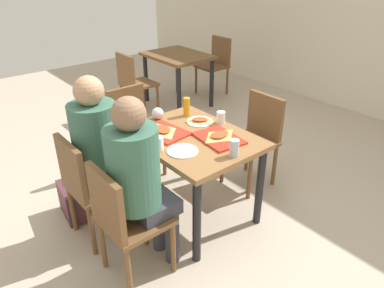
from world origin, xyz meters
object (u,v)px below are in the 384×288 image
(pizza_slice_a, at_px, (163,130))
(plastic_cup_b, at_px, (159,144))
(handbag, at_px, (73,201))
(paper_plate_near_edge, at_px, (183,151))
(pizza_slice_b, at_px, (220,135))
(background_table, at_px, (178,63))
(background_chair_far, at_px, (216,61))
(tray_red_far, at_px, (219,138))
(person_in_red, at_px, (101,146))
(soda_can, at_px, (234,148))
(foil_bundle, at_px, (158,113))
(main_table, at_px, (192,148))
(person_in_brown_jacket, at_px, (139,175))
(paper_plate_center, at_px, (200,122))
(tray_red_near, at_px, (164,132))
(background_chair_near, at_px, (133,81))
(chair_near_left, at_px, (87,182))
(condiment_bottle, at_px, (187,107))
(chair_left_end, at_px, (133,125))
(chair_far_side, at_px, (257,134))
(chair_near_right, at_px, (123,217))
(plastic_cup_a, at_px, (221,118))
(pizza_slice_c, at_px, (200,120))

(pizza_slice_a, relative_size, plastic_cup_b, 2.62)
(handbag, bearing_deg, paper_plate_near_edge, 37.43)
(pizza_slice_a, bearing_deg, pizza_slice_b, 38.40)
(background_table, bearing_deg, background_chair_far, 90.00)
(tray_red_far, bearing_deg, person_in_red, -119.70)
(soda_can, bearing_deg, foil_bundle, -177.41)
(main_table, relative_size, soda_can, 8.12)
(person_in_brown_jacket, xyz_separation_m, paper_plate_near_edge, (-0.10, 0.42, -0.02))
(person_in_brown_jacket, xyz_separation_m, pizza_slice_a, (-0.43, 0.48, 0.00))
(person_in_brown_jacket, bearing_deg, paper_plate_near_edge, 103.43)
(paper_plate_center, bearing_deg, tray_red_far, -16.46)
(tray_red_near, distance_m, plastic_cup_b, 0.28)
(person_in_red, xyz_separation_m, plastic_cup_b, (0.27, 0.30, 0.03))
(paper_plate_near_edge, bearing_deg, background_chair_near, 157.05)
(background_table, bearing_deg, chair_near_left, -50.77)
(plastic_cup_b, bearing_deg, soda_can, 40.82)
(pizza_slice_b, bearing_deg, main_table, -141.57)
(tray_red_far, bearing_deg, foil_bundle, -167.38)
(tray_red_far, height_order, paper_plate_near_edge, tray_red_far)
(condiment_bottle, bearing_deg, chair_left_end, -159.42)
(pizza_slice_a, height_order, pizza_slice_b, same)
(chair_far_side, xyz_separation_m, person_in_red, (-0.25, -1.39, 0.25))
(background_table, bearing_deg, soda_can, -30.13)
(chair_near_right, relative_size, background_table, 0.94)
(plastic_cup_a, relative_size, background_chair_near, 0.12)
(background_table, distance_m, background_chair_near, 0.74)
(chair_near_right, relative_size, foil_bundle, 8.47)
(plastic_cup_a, distance_m, handbag, 1.39)
(chair_far_side, distance_m, pizza_slice_a, 0.96)
(person_in_brown_jacket, height_order, tray_red_far, person_in_brown_jacket)
(person_in_brown_jacket, xyz_separation_m, background_chair_far, (-2.31, 2.82, -0.25))
(condiment_bottle, xyz_separation_m, background_table, (-1.74, 1.25, -0.20))
(chair_near_left, xyz_separation_m, handbag, (-0.35, -0.02, -0.36))
(paper_plate_center, xyz_separation_m, foil_bundle, (-0.27, -0.23, 0.05))
(tray_red_near, xyz_separation_m, plastic_cup_a, (0.15, 0.46, 0.04))
(chair_left_end, bearing_deg, chair_near_right, -34.14)
(main_table, relative_size, person_in_brown_jacket, 0.79)
(person_in_red, bearing_deg, paper_plate_near_edge, 46.31)
(pizza_slice_c, distance_m, foil_bundle, 0.36)
(tray_red_near, distance_m, paper_plate_center, 0.34)
(chair_far_side, relative_size, soda_can, 6.95)
(person_in_brown_jacket, bearing_deg, pizza_slice_b, 96.33)
(pizza_slice_a, distance_m, soda_can, 0.62)
(chair_near_right, height_order, chair_left_end, same)
(chair_far_side, height_order, background_chair_near, same)
(condiment_bottle, bearing_deg, tray_red_far, -10.87)
(chair_far_side, xyz_separation_m, pizza_slice_b, (0.16, -0.63, 0.25))
(paper_plate_center, relative_size, background_table, 0.24)
(person_in_red, xyz_separation_m, plastic_cup_a, (0.22, 0.95, 0.03))
(main_table, bearing_deg, plastic_cup_b, -85.62)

